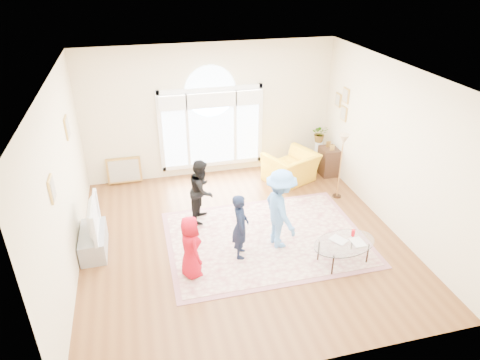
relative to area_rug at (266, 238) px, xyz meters
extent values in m
plane|color=brown|center=(-0.46, 0.12, -0.01)|extent=(6.00, 6.00, 0.00)
plane|color=beige|center=(-0.46, 3.12, 1.59)|extent=(6.00, 0.00, 6.00)
plane|color=beige|center=(-0.46, -2.88, 1.59)|extent=(6.00, 0.00, 6.00)
plane|color=beige|center=(-3.46, 0.12, 1.59)|extent=(0.00, 6.00, 6.00)
plane|color=beige|center=(2.54, 0.12, 1.59)|extent=(0.00, 6.00, 6.00)
plane|color=white|center=(-0.46, 0.12, 3.19)|extent=(6.00, 6.00, 0.00)
cube|color=white|center=(-0.46, 3.08, 0.24)|extent=(2.50, 0.08, 0.10)
cube|color=white|center=(-0.46, 3.08, 2.14)|extent=(2.50, 0.08, 0.10)
cube|color=white|center=(-1.68, 3.08, 1.19)|extent=(0.10, 0.08, 2.00)
cube|color=white|center=(0.76, 3.08, 1.19)|extent=(0.10, 0.08, 2.00)
cube|color=#C6E2FF|center=(-1.36, 3.08, 1.19)|extent=(0.55, 0.02, 1.80)
cube|color=#C6E2FF|center=(0.43, 3.08, 1.19)|extent=(0.55, 0.02, 1.80)
cube|color=#C6E2FF|center=(-0.46, 3.08, 1.19)|extent=(1.10, 0.02, 1.80)
cylinder|color=#C6E2FF|center=(-0.46, 3.08, 2.09)|extent=(1.20, 0.02, 1.20)
cube|color=white|center=(-1.05, 3.07, 1.19)|extent=(0.07, 0.04, 1.80)
cube|color=white|center=(0.12, 3.07, 1.19)|extent=(0.07, 0.04, 1.80)
cube|color=white|center=(-1.36, 3.00, 1.91)|extent=(0.65, 0.12, 0.35)
cube|color=white|center=(-0.46, 3.00, 1.91)|extent=(1.20, 0.12, 0.35)
cube|color=white|center=(0.43, 3.00, 1.91)|extent=(0.65, 0.12, 0.35)
cube|color=tan|center=(-3.44, 1.42, 2.09)|extent=(0.03, 0.34, 0.40)
cube|color=#ADA38E|center=(-3.43, 1.42, 2.09)|extent=(0.01, 0.28, 0.34)
cube|color=tan|center=(-3.44, -0.78, 1.99)|extent=(0.03, 0.30, 0.36)
cube|color=#ADA38E|center=(-3.43, -0.78, 1.99)|extent=(0.01, 0.24, 0.30)
cube|color=tan|center=(2.52, 2.17, 2.04)|extent=(0.03, 0.28, 0.34)
cube|color=#ADA38E|center=(2.50, 2.17, 2.04)|extent=(0.01, 0.22, 0.28)
cube|color=tan|center=(2.52, 2.17, 1.61)|extent=(0.03, 0.28, 0.34)
cube|color=#ADA38E|center=(2.50, 2.17, 1.61)|extent=(0.01, 0.22, 0.28)
cube|color=tan|center=(2.52, 2.52, 1.83)|extent=(0.03, 0.26, 0.32)
cube|color=#ADA38E|center=(2.50, 2.52, 1.83)|extent=(0.01, 0.20, 0.26)
cube|color=beige|center=(0.00, 0.00, 0.00)|extent=(3.60, 2.60, 0.02)
cube|color=#9D636B|center=(0.00, 0.00, 0.00)|extent=(3.80, 2.80, 0.01)
cube|color=#93959B|center=(-3.21, 0.42, 0.20)|extent=(0.45, 1.00, 0.42)
imported|color=black|center=(-3.21, 0.42, 0.72)|extent=(0.14, 1.07, 0.61)
cube|color=#5181D7|center=(-3.12, 0.42, 0.72)|extent=(0.02, 0.87, 0.50)
ellipsoid|color=silver|center=(1.12, -1.00, 0.40)|extent=(1.30, 0.96, 0.02)
cylinder|color=black|center=(1.44, -0.72, 0.19)|extent=(0.03, 0.03, 0.40)
cylinder|color=black|center=(0.71, -0.86, 0.19)|extent=(0.03, 0.03, 0.40)
cylinder|color=black|center=(1.53, -1.14, 0.19)|extent=(0.03, 0.03, 0.40)
cylinder|color=black|center=(0.79, -1.29, 0.19)|extent=(0.03, 0.03, 0.40)
imported|color=#B2A58C|center=(0.95, -0.98, 0.42)|extent=(0.33, 0.36, 0.03)
imported|color=#B2A58C|center=(1.24, -1.07, 0.42)|extent=(0.22, 0.29, 0.02)
cylinder|color=red|center=(1.36, -0.85, 0.47)|extent=(0.07, 0.07, 0.12)
imported|color=gold|center=(1.27, 2.15, 0.36)|extent=(1.42, 1.34, 0.73)
cube|color=black|center=(2.32, 2.29, 0.34)|extent=(0.40, 0.50, 0.70)
cylinder|color=black|center=(2.06, 1.18, 0.00)|extent=(0.20, 0.20, 0.02)
cylinder|color=tan|center=(2.06, 1.18, 0.67)|extent=(0.02, 0.02, 1.35)
cone|color=#CCB284|center=(2.06, 1.18, 1.39)|extent=(0.31, 0.31, 0.22)
cylinder|color=white|center=(2.24, 2.74, 0.34)|extent=(0.20, 0.20, 0.70)
imported|color=#33722D|center=(2.24, 2.74, 0.91)|extent=(0.50, 0.47, 0.45)
cube|color=tan|center=(-2.62, 3.02, -0.01)|extent=(0.80, 0.14, 0.62)
imported|color=#B50A1D|center=(-1.55, -0.70, 0.58)|extent=(0.48, 0.62, 1.14)
imported|color=#121B32|center=(-0.61, -0.38, 0.63)|extent=(0.39, 0.51, 1.25)
imported|color=black|center=(-1.07, 1.00, 0.67)|extent=(0.72, 0.79, 1.33)
imported|color=#5691DB|center=(0.18, -0.24, 0.79)|extent=(0.69, 1.06, 1.55)
camera|label=1|loc=(-2.15, -6.50, 4.90)|focal=32.00mm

